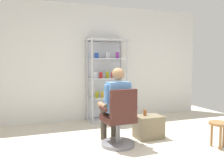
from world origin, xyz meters
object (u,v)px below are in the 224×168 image
Objects in this scene: display_cabinet_main at (106,80)px; wooden_stool at (219,127)px; office_chair at (119,123)px; seated_shopkeeper at (115,102)px; storage_crate at (149,127)px; tea_glass at (145,113)px.

display_cabinet_main is 2.72m from wooden_stool.
office_chair is 0.74× the size of seated_shopkeeper.
seated_shopkeeper is 2.69× the size of storage_crate.
tea_glass reaches higher than storage_crate.
tea_glass is at bearing 134.22° from wooden_stool.
storage_crate is (0.68, 0.08, -0.51)m from seated_shopkeeper.
wooden_stool is at bearing -45.78° from tea_glass.
storage_crate is 0.27m from tea_glass.
wooden_stool is (1.07, -2.42, -0.63)m from display_cabinet_main.
display_cabinet_main is 3.96× the size of storage_crate.
display_cabinet_main is 1.94m from office_chair.
display_cabinet_main is 1.62m from tea_glass.
display_cabinet_main reaches higher than storage_crate.
display_cabinet_main is at bearing 77.12° from office_chair.
office_chair is 2.28× the size of wooden_stool.
display_cabinet_main is at bearing 97.51° from tea_glass.
seated_shopkeeper is 1.72m from wooden_stool.
display_cabinet_main is at bearing 113.79° from wooden_stool.
seated_shopkeeper reaches higher than wooden_stool.
office_chair is 2.00× the size of storage_crate.
wooden_stool is (0.86, -0.89, -0.13)m from tea_glass.
wooden_stool reaches higher than storage_crate.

